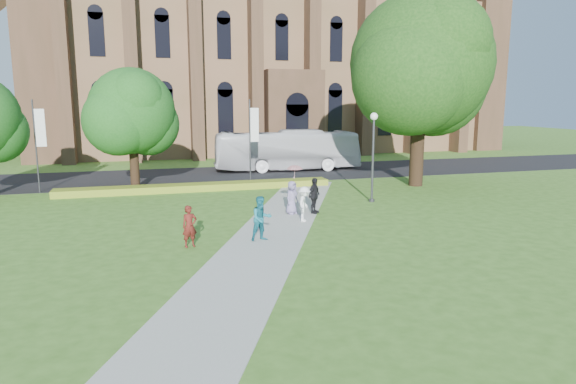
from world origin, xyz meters
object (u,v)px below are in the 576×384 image
object	(u,v)px
streetlamp	(373,146)
large_tree	(421,64)
pedestrian_0	(190,226)
tour_coach	(287,150)

from	to	relation	value
streetlamp	large_tree	xyz separation A→B (m)	(5.50, 4.50, 5.07)
large_tree	pedestrian_0	size ratio (longest dim) A/B	7.68
pedestrian_0	tour_coach	bearing A→B (deg)	49.45
tour_coach	pedestrian_0	distance (m)	23.63
pedestrian_0	streetlamp	bearing A→B (deg)	16.06
streetlamp	large_tree	size ratio (longest dim) A/B	0.40
tour_coach	pedestrian_0	xyz separation A→B (m)	(-10.22, -21.29, -0.84)
tour_coach	pedestrian_0	bearing A→B (deg)	158.16
large_tree	tour_coach	bearing A→B (deg)	123.26
streetlamp	pedestrian_0	world-z (taller)	streetlamp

